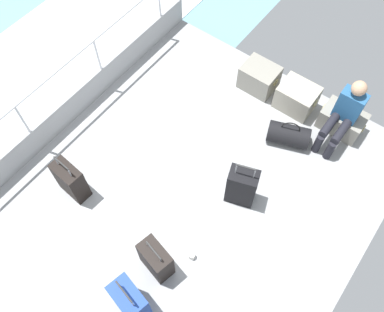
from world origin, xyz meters
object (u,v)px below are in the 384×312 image
(cargo_crate_1, at_px, (297,97))
(paper_cup, at_px, (192,256))
(cargo_crate_0, at_px, (259,77))
(suitcase_1, at_px, (131,302))
(cargo_crate_2, at_px, (342,121))
(suitcase_2, at_px, (242,186))
(duffel_bag, at_px, (288,135))
(passenger_seated, at_px, (344,114))
(suitcase_4, at_px, (156,259))
(suitcase_3, at_px, (71,180))

(cargo_crate_1, height_order, paper_cup, cargo_crate_1)
(cargo_crate_0, relative_size, suitcase_1, 0.65)
(cargo_crate_2, xyz_separation_m, suitcase_2, (-0.55, -1.81, 0.15))
(duffel_bag, bearing_deg, cargo_crate_2, 53.16)
(passenger_seated, bearing_deg, suitcase_2, -108.45)
(suitcase_1, distance_m, duffel_bag, 3.08)
(suitcase_4, height_order, paper_cup, suitcase_4)
(cargo_crate_2, xyz_separation_m, suitcase_4, (-0.84, -3.18, 0.10))
(suitcase_2, distance_m, paper_cup, 1.07)
(suitcase_2, height_order, paper_cup, suitcase_2)
(cargo_crate_0, distance_m, passenger_seated, 1.41)
(cargo_crate_1, distance_m, suitcase_2, 1.78)
(cargo_crate_0, xyz_separation_m, duffel_bag, (0.87, -0.60, -0.05))
(cargo_crate_1, distance_m, duffel_bag, 0.65)
(cargo_crate_2, relative_size, passenger_seated, 0.62)
(suitcase_1, distance_m, suitcase_2, 1.93)
(cargo_crate_2, bearing_deg, cargo_crate_1, -176.08)
(cargo_crate_0, height_order, cargo_crate_2, cargo_crate_0)
(cargo_crate_0, distance_m, cargo_crate_2, 1.37)
(cargo_crate_0, xyz_separation_m, suitcase_2, (0.82, -1.75, 0.12))
(cargo_crate_1, distance_m, suitcase_3, 3.42)
(passenger_seated, height_order, suitcase_3, passenger_seated)
(suitcase_1, height_order, paper_cup, suitcase_1)
(suitcase_1, height_order, duffel_bag, suitcase_1)
(cargo_crate_2, bearing_deg, paper_cup, -101.24)
(suitcase_4, bearing_deg, passenger_seated, 74.48)
(suitcase_3, height_order, paper_cup, suitcase_3)
(cargo_crate_0, distance_m, cargo_crate_1, 0.65)
(cargo_crate_2, height_order, duffel_bag, duffel_bag)
(cargo_crate_1, distance_m, suitcase_4, 3.14)
(suitcase_3, bearing_deg, suitcase_2, 34.36)
(passenger_seated, xyz_separation_m, duffel_bag, (-0.50, -0.49, -0.38))
(suitcase_1, xyz_separation_m, suitcase_3, (-1.62, 0.68, -0.05))
(cargo_crate_2, relative_size, duffel_bag, 0.99)
(cargo_crate_1, xyz_separation_m, suitcase_2, (0.18, -1.76, 0.12))
(cargo_crate_2, distance_m, duffel_bag, 0.83)
(cargo_crate_2, distance_m, suitcase_2, 1.90)
(cargo_crate_1, xyz_separation_m, duffel_bag, (0.23, -0.61, -0.05))
(cargo_crate_1, xyz_separation_m, passenger_seated, (0.72, -0.13, 0.33))
(cargo_crate_1, xyz_separation_m, suitcase_4, (-0.11, -3.13, 0.07))
(suitcase_4, xyz_separation_m, duffel_bag, (0.34, 2.52, -0.12))
(cargo_crate_2, height_order, passenger_seated, passenger_seated)
(cargo_crate_1, bearing_deg, suitcase_2, -84.30)
(suitcase_3, relative_size, paper_cup, 7.68)
(suitcase_1, xyz_separation_m, suitcase_4, (-0.09, 0.54, -0.08))
(cargo_crate_2, bearing_deg, duffel_bag, -126.84)
(cargo_crate_2, xyz_separation_m, duffel_bag, (-0.50, -0.66, -0.02))
(suitcase_2, relative_size, suitcase_4, 1.34)
(passenger_seated, bearing_deg, cargo_crate_1, 170.04)
(cargo_crate_1, height_order, suitcase_4, suitcase_4)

